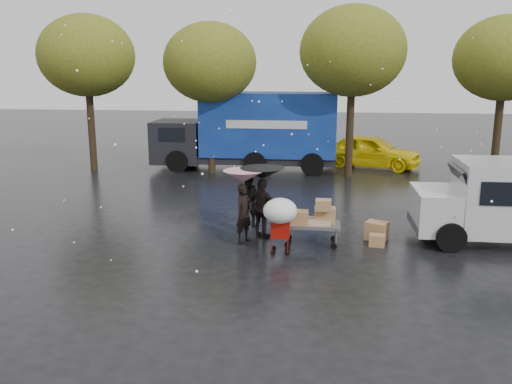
# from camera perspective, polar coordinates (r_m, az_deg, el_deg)

# --- Properties ---
(ground) EXTENTS (90.00, 90.00, 0.00)m
(ground) POSITION_cam_1_polar(r_m,az_deg,el_deg) (14.15, 1.15, -5.91)
(ground) COLOR black
(ground) RESTS_ON ground
(person_pink) EXTENTS (0.63, 0.69, 1.58)m
(person_pink) POSITION_cam_1_polar(r_m,az_deg,el_deg) (14.44, -1.27, -2.25)
(person_pink) COLOR black
(person_pink) RESTS_ON ground
(person_middle) EXTENTS (0.97, 0.89, 1.59)m
(person_middle) POSITION_cam_1_polar(r_m,az_deg,el_deg) (15.86, -0.77, -0.83)
(person_middle) COLOR black
(person_middle) RESTS_ON ground
(person_black) EXTENTS (1.05, 0.82, 1.66)m
(person_black) POSITION_cam_1_polar(r_m,az_deg,el_deg) (14.74, 0.67, -1.77)
(person_black) COLOR black
(person_black) RESTS_ON ground
(umbrella_pink) EXTENTS (1.09, 1.09, 1.95)m
(umbrella_pink) POSITION_cam_1_polar(r_m,az_deg,el_deg) (14.21, -1.29, 1.67)
(umbrella_pink) COLOR #4C4C4C
(umbrella_pink) RESTS_ON ground
(umbrella_black) EXTENTS (1.20, 1.20, 1.97)m
(umbrella_black) POSITION_cam_1_polar(r_m,az_deg,el_deg) (14.52, 0.68, 1.98)
(umbrella_black) COLOR #4C4C4C
(umbrella_black) RESTS_ON ground
(vendor_cart) EXTENTS (1.52, 0.80, 1.27)m
(vendor_cart) POSITION_cam_1_polar(r_m,az_deg,el_deg) (14.28, 6.18, -2.77)
(vendor_cart) COLOR slate
(vendor_cart) RESTS_ON ground
(shopping_cart) EXTENTS (0.84, 0.84, 1.46)m
(shopping_cart) POSITION_cam_1_polar(r_m,az_deg,el_deg) (13.35, 2.57, -2.31)
(shopping_cart) COLOR #A21109
(shopping_cart) RESTS_ON ground
(blue_truck) EXTENTS (8.30, 2.60, 3.50)m
(blue_truck) POSITION_cam_1_polar(r_m,az_deg,el_deg) (24.78, -0.55, 6.41)
(blue_truck) COLOR navy
(blue_truck) RESTS_ON ground
(box_ground_near) EXTENTS (0.68, 0.63, 0.50)m
(box_ground_near) POSITION_cam_1_polar(r_m,az_deg,el_deg) (15.12, 12.57, -4.00)
(box_ground_near) COLOR olive
(box_ground_near) RESTS_ON ground
(box_ground_far) EXTENTS (0.44, 0.37, 0.31)m
(box_ground_far) POSITION_cam_1_polar(r_m,az_deg,el_deg) (14.61, 12.62, -4.98)
(box_ground_far) COLOR olive
(box_ground_far) RESTS_ON ground
(yellow_taxi) EXTENTS (4.96, 3.30, 1.57)m
(yellow_taxi) POSITION_cam_1_polar(r_m,az_deg,el_deg) (25.91, 11.98, 4.24)
(yellow_taxi) COLOR yellow
(yellow_taxi) RESTS_ON ground
(tree_row) EXTENTS (21.60, 4.40, 7.12)m
(tree_row) POSITION_cam_1_polar(r_m,az_deg,el_deg) (23.40, 2.65, 14.02)
(tree_row) COLOR black
(tree_row) RESTS_ON ground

